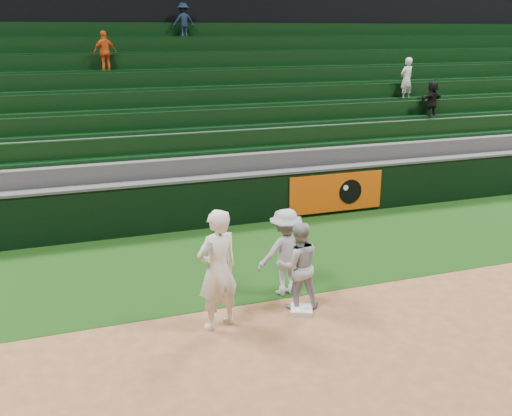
{
  "coord_description": "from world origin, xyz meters",
  "views": [
    {
      "loc": [
        -3.6,
        -7.7,
        4.6
      ],
      "look_at": [
        -0.13,
        2.3,
        1.3
      ],
      "focal_mm": 40.0,
      "sensor_mm": 36.0,
      "label": 1
    }
  ],
  "objects": [
    {
      "name": "first_base",
      "position": [
        0.01,
        0.33,
        0.04
      ],
      "size": [
        0.48,
        0.48,
        0.08
      ],
      "primitive_type": "cube",
      "rotation": [
        0.0,
        0.0,
        -0.41
      ],
      "color": "silver",
      "rests_on": "ground"
    },
    {
      "name": "baserunner",
      "position": [
        0.02,
        0.54,
        0.78
      ],
      "size": [
        0.81,
        0.66,
        1.55
      ],
      "primitive_type": "imported",
      "rotation": [
        0.0,
        0.0,
        3.04
      ],
      "color": "#9DA0A7",
      "rests_on": "ground"
    },
    {
      "name": "stadium_seating",
      "position": [
        -0.0,
        8.97,
        1.7
      ],
      "size": [
        36.0,
        5.95,
        5.44
      ],
      "color": "#3A3A3C",
      "rests_on": "ground"
    },
    {
      "name": "base_coach",
      "position": [
        0.01,
        1.1,
        0.81
      ],
      "size": [
        1.09,
        0.69,
        1.61
      ],
      "primitive_type": "imported",
      "rotation": [
        0.0,
        0.0,
        3.23
      ],
      "color": "#9FA2AC",
      "rests_on": "foul_grass"
    },
    {
      "name": "ground",
      "position": [
        0.0,
        0.0,
        0.0
      ],
      "size": [
        70.0,
        70.0,
        0.0
      ],
      "primitive_type": "plane",
      "color": "brown",
      "rests_on": "ground"
    },
    {
      "name": "field_wall",
      "position": [
        0.03,
        5.2,
        0.63
      ],
      "size": [
        36.0,
        0.45,
        1.25
      ],
      "color": "black",
      "rests_on": "ground"
    },
    {
      "name": "first_baseman",
      "position": [
        -1.46,
        0.32,
        1.0
      ],
      "size": [
        0.84,
        0.68,
        1.99
      ],
      "primitive_type": "imported",
      "rotation": [
        0.0,
        0.0,
        3.46
      ],
      "color": "white",
      "rests_on": "ground"
    },
    {
      "name": "foul_grass",
      "position": [
        0.0,
        3.0,
        0.0
      ],
      "size": [
        36.0,
        4.2,
        0.01
      ],
      "primitive_type": "cube",
      "color": "black",
      "rests_on": "ground"
    }
  ]
}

